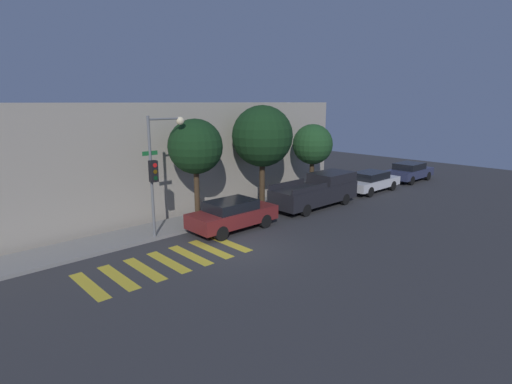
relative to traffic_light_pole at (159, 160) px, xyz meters
The scene contains 12 objects.
ground_plane 5.10m from the traffic_light_pole, 64.12° to the right, with size 60.00×60.00×0.00m, color #333335.
sidewalk 3.88m from the traffic_light_pole, 29.50° to the left, with size 26.00×2.19×0.14m, color gray.
building_row 5.69m from the traffic_light_pole, 73.22° to the left, with size 26.00×6.00×5.85m, color #A89E8E.
crosswalk 4.50m from the traffic_light_pole, 116.69° to the right, with size 6.35×2.60×0.00m.
traffic_light_pole is the anchor object (origin of this frame).
sedan_near_corner 4.19m from the traffic_light_pole, 23.25° to the right, with size 4.29×1.81×1.44m.
pickup_truck 9.70m from the traffic_light_pole, ahead, with size 5.69×1.94×1.84m.
sedan_middle 15.24m from the traffic_light_pole, ahead, with size 4.58×1.82×1.36m.
sedan_far_end 20.58m from the traffic_light_pole, ahead, with size 4.29×1.89×1.39m.
tree_near_corner 2.40m from the traffic_light_pole, 15.09° to the left, with size 2.61×2.61×5.14m.
tree_midblock 6.74m from the traffic_light_pole, ahead, with size 3.33×3.33×5.73m.
tree_far_end 11.05m from the traffic_light_pole, ahead, with size 2.49×2.49×4.56m.
Camera 1 is at (-10.10, -11.74, 5.89)m, focal length 28.00 mm.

